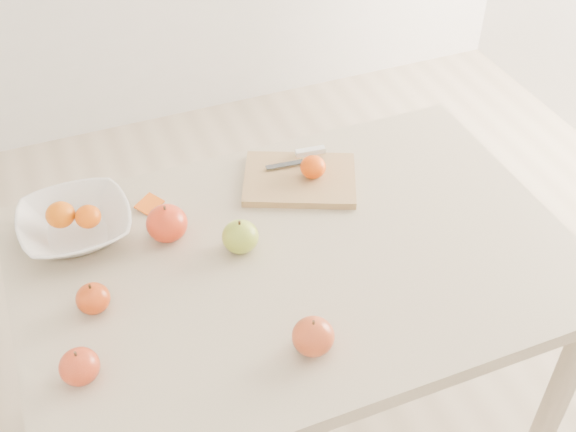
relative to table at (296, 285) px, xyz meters
name	(u,v)px	position (x,y,z in m)	size (l,w,h in m)	color
table	(296,285)	(0.00, 0.00, 0.00)	(1.20, 0.80, 0.75)	#C4B494
cutting_board	(300,179)	(0.10, 0.23, 0.11)	(0.27, 0.20, 0.02)	#AB8155
board_tangerine	(313,167)	(0.13, 0.22, 0.14)	(0.06, 0.06, 0.05)	#E65508
fruit_bowl	(75,225)	(-0.43, 0.24, 0.13)	(0.25, 0.25, 0.06)	white
bowl_tangerine_near	(60,215)	(-0.46, 0.25, 0.16)	(0.06, 0.06, 0.06)	#E46008
bowl_tangerine_far	(88,217)	(-0.40, 0.22, 0.16)	(0.06, 0.06, 0.05)	orange
orange_peel_a	(150,206)	(-0.26, 0.27, 0.10)	(0.06, 0.04, 0.00)	#D0530E
orange_peel_b	(167,221)	(-0.23, 0.21, 0.10)	(0.04, 0.04, 0.00)	orange
paring_knife	(306,153)	(0.15, 0.30, 0.12)	(0.17, 0.05, 0.01)	white
apple_green	(240,237)	(-0.11, 0.06, 0.14)	(0.08, 0.08, 0.07)	olive
apple_red_e	(313,336)	(-0.07, -0.25, 0.14)	(0.08, 0.08, 0.07)	maroon
apple_red_a	(167,223)	(-0.24, 0.16, 0.14)	(0.09, 0.09, 0.08)	#A7020B
apple_red_b	(93,298)	(-0.43, 0.01, 0.13)	(0.07, 0.07, 0.06)	#9F180A
apple_red_d	(79,367)	(-0.49, -0.15, 0.13)	(0.07, 0.07, 0.07)	#900805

